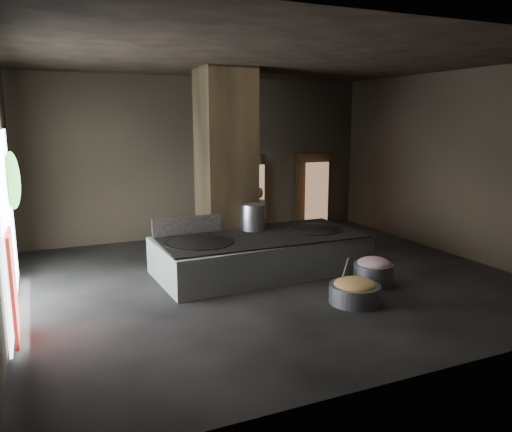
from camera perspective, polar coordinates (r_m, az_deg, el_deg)
name	(u,v)px	position (r m, az deg, el deg)	size (l,w,h in m)	color
floor	(271,280)	(10.76, 1.77, -7.36)	(10.00, 9.00, 0.10)	black
ceiling	(273,56)	(10.27, 1.93, 17.78)	(10.00, 9.00, 0.10)	black
back_wall	(203,157)	(14.48, -6.06, 6.67)	(10.00, 0.10, 4.50)	black
front_wall	(432,210)	(6.51, 19.51, 0.68)	(10.00, 0.10, 4.50)	black
right_wall	(457,164)	(13.25, 22.01, 5.52)	(0.10, 9.00, 4.50)	black
pillar	(226,166)	(11.88, -3.47, 5.75)	(1.20, 1.20, 4.50)	black
hearth_platform	(261,254)	(11.09, 0.55, -4.37)	(4.55, 2.18, 0.79)	#ACBFAF
platform_cap	(261,236)	(10.99, 0.55, -2.26)	(4.45, 2.14, 0.03)	black
wok_left	(198,246)	(10.46, -6.60, -3.40)	(1.43, 1.43, 0.40)	black
wok_left_rim	(198,242)	(10.44, -6.61, -3.02)	(1.46, 1.46, 0.05)	black
wok_right	(313,232)	(11.66, 6.50, -1.88)	(1.34, 1.34, 0.38)	black
wok_right_rim	(313,230)	(11.64, 6.51, -1.55)	(1.37, 1.37, 0.05)	black
stock_pot	(253,217)	(11.43, -0.36, -0.12)	(0.55, 0.55, 0.59)	#A5A6AD
splash_guard	(187,225)	(11.14, -7.86, -1.05)	(1.58, 0.06, 0.40)	black
cook	(256,218)	(12.87, 0.05, -0.24)	(0.60, 0.39, 1.64)	#8B6647
veg_basin	(355,294)	(9.49, 11.19, -8.70)	(0.94, 0.94, 0.35)	slate
veg_fill	(355,285)	(9.43, 11.23, -7.69)	(0.77, 0.77, 0.24)	#AEB256
ladle	(344,273)	(9.41, 10.00, -6.42)	(0.03, 0.03, 0.74)	#A5A6AD
meat_basin	(373,274)	(10.55, 13.25, -6.48)	(0.80, 0.80, 0.44)	slate
meat_fill	(374,263)	(10.49, 13.31, -5.29)	(0.67, 0.67, 0.25)	#BD7178
doorway_near	(243,195)	(14.93, -1.46, 2.41)	(1.18, 0.08, 2.38)	black
doorway_near_glow	(252,197)	(14.89, -0.46, 2.20)	(0.80, 0.04, 1.90)	#8C6647
doorway_far	(313,190)	(15.99, 6.52, 2.93)	(1.18, 0.08, 2.38)	black
doorway_far_glow	(317,193)	(15.79, 6.96, 2.63)	(0.81, 0.04, 1.92)	#8C6647
left_opening	(7,222)	(9.56, -26.57, -0.66)	(0.04, 4.20, 3.10)	white
pavilion_sliver	(13,286)	(8.48, -25.99, -7.25)	(0.05, 0.90, 1.70)	maroon
tree_silhouette	(12,180)	(10.56, -26.08, 3.69)	(0.28, 1.10, 1.10)	#194714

